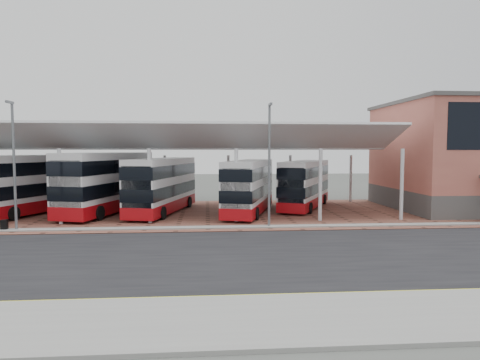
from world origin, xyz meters
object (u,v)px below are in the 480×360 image
Objects in this scene: bus_2 at (108,183)px; bus_4 at (249,187)px; bus_3 at (163,186)px; bus_5 at (305,185)px; bus_1 at (36,184)px.

bus_2 is 11.38m from bus_4.
bus_5 is (12.08, 1.84, -0.14)m from bus_3.
bus_4 reaches higher than bus_5.
bus_1 reaches higher than bus_3.
bus_4 is 5.82m from bus_5.
bus_4 is (11.31, -1.22, -0.31)m from bus_2.
bus_3 is 6.97m from bus_4.
bus_1 is 0.95× the size of bus_2.
bus_2 is at bearing 19.64° from bus_1.
bus_2 reaches higher than bus_4.
bus_4 is at bearing 17.04° from bus_1.
bus_1 is at bearing -169.49° from bus_3.
bus_3 is at bearing -145.56° from bus_5.
bus_4 is at bearing 7.06° from bus_3.
bus_2 is 16.54m from bus_5.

